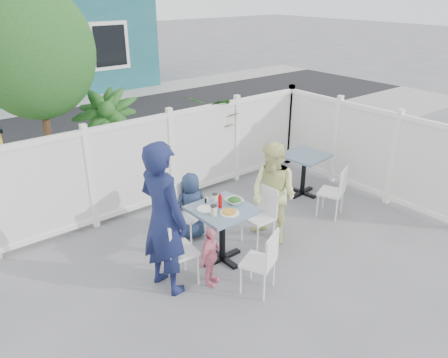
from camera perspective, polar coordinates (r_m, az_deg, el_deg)
ground at (r=6.14m, az=4.96°, el=-10.94°), size 80.00×80.00×0.00m
near_sidewalk at (r=8.91m, az=-11.98°, el=0.30°), size 24.00×2.60×0.01m
street at (r=12.16m, az=-20.10°, el=5.76°), size 24.00×5.00×0.01m
far_sidewalk at (r=15.04m, az=-24.17°, el=8.44°), size 24.00×1.60×0.01m
fence_back at (r=7.52m, az=-6.87°, el=2.59°), size 5.86×0.08×1.60m
fence_right at (r=8.23m, az=17.67°, el=3.50°), size 0.08×3.66×1.60m
tree at (r=7.22m, az=-23.56°, el=14.82°), size 1.80×1.62×3.59m
potted_shrub_a at (r=7.69m, az=-14.91°, el=3.91°), size 1.54×1.54×1.94m
potted_shrub_b at (r=8.54m, az=-2.75°, el=5.90°), size 2.01×2.04×1.71m
main_table at (r=5.87m, az=-0.23°, el=-5.39°), size 0.77×0.77×0.81m
spare_table at (r=7.92m, az=10.45°, el=1.99°), size 0.80×0.80×0.77m
chair_left at (r=5.49m, az=-6.76°, el=-8.81°), size 0.46×0.47×0.94m
chair_right at (r=6.37m, az=5.01°, el=-4.18°), size 0.38×0.40×0.87m
chair_back at (r=6.42m, az=-5.18°, el=-3.82°), size 0.51×0.50×0.90m
chair_near at (r=5.38m, az=5.22°, el=-10.25°), size 0.50×0.49×0.84m
chair_spare at (r=7.28m, az=14.42°, el=-1.23°), size 0.50×0.49×0.85m
man at (r=5.24m, az=-7.92°, el=-5.14°), size 0.57×0.77×1.94m
woman at (r=6.33m, az=6.46°, el=-1.91°), size 0.67×0.81×1.51m
boy at (r=6.50m, az=-4.29°, el=-3.49°), size 0.55×0.41×1.02m
toddler at (r=5.53m, az=-1.81°, el=-10.13°), size 0.51×0.39×0.80m
plate_main at (r=5.65m, az=0.70°, el=-4.44°), size 0.25×0.25×0.02m
plate_side at (r=5.75m, az=-2.41°, el=-3.94°), size 0.23×0.23×0.02m
salad_bowl at (r=5.90m, az=1.36°, el=-2.91°), size 0.23×0.23×0.06m
coffee_cup_a at (r=5.59m, az=-1.36°, el=-4.15°), size 0.08×0.08×0.12m
coffee_cup_b at (r=5.92m, az=-1.19°, el=-2.51°), size 0.07×0.07×0.11m
ketchup_bottle at (r=5.76m, az=-0.50°, el=-2.97°), size 0.05×0.05×0.17m
salt_shaker at (r=5.92m, az=-2.28°, el=-2.73°), size 0.03×0.03×0.08m
pepper_shaker at (r=5.91m, az=-2.40°, el=-2.83°), size 0.03×0.03×0.07m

